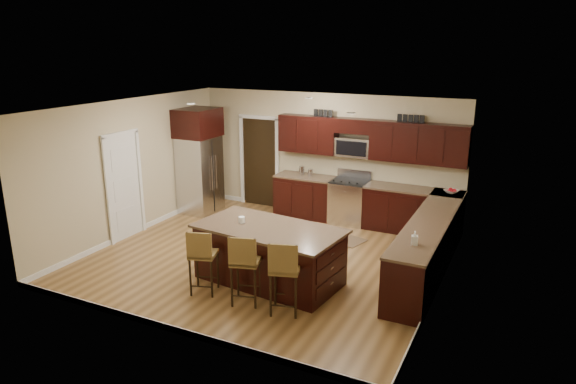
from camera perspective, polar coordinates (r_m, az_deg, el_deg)
The scene contains 23 objects.
floor at distance 9.32m, azimuth -2.34°, elevation -7.29°, with size 6.00×6.00×0.00m, color olive.
ceiling at distance 8.61m, azimuth -2.55°, elevation 9.43°, with size 6.00×6.00×0.00m, color silver.
wall_back at distance 11.29m, azimuth 4.21°, elevation 4.08°, with size 6.00×6.00×0.00m, color #BEB089.
wall_left at distance 10.59m, azimuth -16.90°, elevation 2.60°, with size 5.50×5.50×0.00m, color #BEB089.
wall_right at distance 7.95m, azimuth 16.98°, elevation -1.82°, with size 5.50×5.50×0.00m, color #BEB089.
base_cabinets at distance 9.77m, azimuth 11.62°, elevation -3.58°, with size 4.02×3.96×0.92m.
upper_cabinets at distance 10.71m, azimuth 9.15°, elevation 5.93°, with size 4.00×0.33×0.80m.
range at distance 11.01m, azimuth 6.82°, elevation -1.03°, with size 0.76×0.64×1.11m.
microwave at distance 10.87m, azimuth 7.29°, elevation 4.98°, with size 0.76×0.31×0.40m, color silver.
doorway at distance 12.04m, azimuth -3.16°, elevation 3.30°, with size 0.85×0.03×2.06m, color black.
pantry_door at distance 10.44m, azimuth -17.77°, elevation 0.47°, with size 0.03×0.80×2.04m, color white.
letter_decor at distance 10.68m, azimuth 8.52°, elevation 8.40°, with size 2.20×0.03×0.15m, color black, non-canonical shape.
island at distance 8.29m, azimuth -2.08°, elevation -7.13°, with size 2.45×1.47×0.92m.
stool_left at distance 7.90m, azimuth -9.53°, elevation -6.87°, with size 0.49×0.49×1.04m.
stool_mid at distance 7.50m, azimuth -4.85°, elevation -7.71°, with size 0.51×0.51×1.09m.
stool_right at distance 7.21m, azimuth -0.41°, elevation -8.57°, with size 0.52×0.52×1.10m.
refrigerator at distance 11.66m, azimuth -9.84°, elevation 3.56°, with size 0.79×0.92×2.35m.
floor_mat at distance 10.20m, azimuth 6.12°, elevation -5.21°, with size 0.83×0.55×0.01m, color brown.
fruit_bowl at distance 10.42m, azimuth 17.70°, elevation 0.06°, with size 0.27×0.27×0.07m, color silver.
soap_bottle at distance 7.61m, azimuth 13.89°, elevation -4.99°, with size 0.09×0.09×0.21m, color #B2B2B2.
canister_tall at distance 11.26m, azimuth 1.54°, elevation 2.37°, with size 0.12×0.12×0.20m, color silver.
canister_short at distance 11.19m, azimuth 2.51°, elevation 2.16°, with size 0.11×0.11×0.16m, color silver.
island_jar at distance 8.33m, azimuth -5.17°, elevation -3.09°, with size 0.10×0.10×0.10m, color white.
Camera 1 is at (4.08, -7.51, 3.71)m, focal length 32.00 mm.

